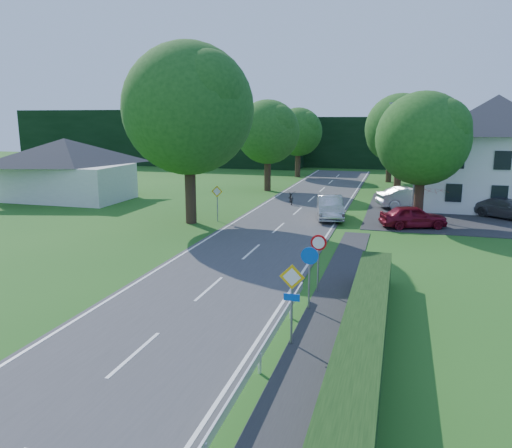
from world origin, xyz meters
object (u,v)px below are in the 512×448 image
(moving_car, at_px, (330,207))
(parasol, at_px, (433,200))
(motorcycle, at_px, (291,197))
(parked_car_red, at_px, (413,217))
(streetlight, at_px, (414,154))
(parked_car_silver_a, at_px, (410,198))
(parked_car_grey, at_px, (507,209))

(moving_car, bearing_deg, parasol, 19.53)
(motorcycle, bearing_deg, parked_car_red, -51.43)
(streetlight, bearing_deg, parked_car_silver_a, 89.71)
(moving_car, xyz_separation_m, parked_car_grey, (11.80, 3.56, -0.12))
(parked_car_red, height_order, parked_car_grey, parked_car_red)
(streetlight, distance_m, parasol, 4.31)
(motorcycle, bearing_deg, parked_car_grey, -22.29)
(motorcycle, height_order, parasol, parasol)
(parked_car_silver_a, bearing_deg, streetlight, 159.98)
(motorcycle, distance_m, parasol, 10.90)
(parked_car_grey, bearing_deg, parasol, 119.95)
(parked_car_red, height_order, parked_car_silver_a, parked_car_silver_a)
(moving_car, relative_size, parked_car_silver_a, 0.97)
(parked_car_red, xyz_separation_m, parked_car_silver_a, (-0.11, 7.15, 0.11))
(parked_car_silver_a, bearing_deg, moving_car, 117.27)
(moving_car, distance_m, parked_car_grey, 12.33)
(streetlight, distance_m, parked_car_silver_a, 5.14)
(streetlight, bearing_deg, parked_car_red, -87.98)
(moving_car, bearing_deg, parked_car_silver_a, 35.54)
(motorcycle, bearing_deg, parasol, -21.97)
(moving_car, height_order, parked_car_red, moving_car)
(motorcycle, xyz_separation_m, parasol, (10.83, -1.14, 0.45))
(motorcycle, relative_size, parked_car_grey, 0.44)
(parked_car_silver_a, distance_m, parked_car_grey, 6.79)
(moving_car, relative_size, parked_car_red, 1.15)
(parked_car_grey, height_order, parasol, parasol)
(moving_car, height_order, motorcycle, moving_car)
(parasol, bearing_deg, parked_car_red, -104.61)
(motorcycle, xyz_separation_m, parked_car_red, (9.39, -6.69, 0.18))
(moving_car, relative_size, parked_car_grey, 1.03)
(streetlight, bearing_deg, motorcycle, 160.98)
(parked_car_silver_a, xyz_separation_m, parked_car_grey, (6.42, -2.21, -0.14))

